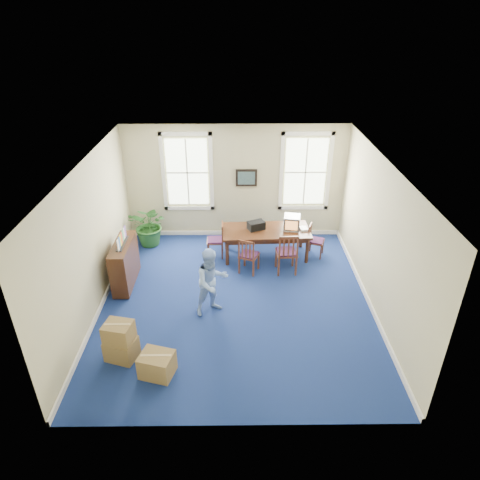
{
  "coord_description": "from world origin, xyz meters",
  "views": [
    {
      "loc": [
        0.02,
        -7.79,
        5.85
      ],
      "look_at": [
        0.1,
        0.6,
        1.25
      ],
      "focal_mm": 32.0,
      "sensor_mm": 36.0,
      "label": 1
    }
  ],
  "objects_px": {
    "conference_table": "(266,243)",
    "chair_near_left": "(249,254)",
    "crt_tv": "(292,222)",
    "cardboard_boxes": "(133,336)",
    "potted_plant": "(150,225)",
    "credenza": "(125,264)",
    "man": "(212,282)"
  },
  "relations": [
    {
      "from": "chair_near_left",
      "to": "credenza",
      "type": "height_order",
      "value": "credenza"
    },
    {
      "from": "conference_table",
      "to": "crt_tv",
      "type": "xyz_separation_m",
      "value": [
        0.66,
        0.05,
        0.57
      ]
    },
    {
      "from": "man",
      "to": "cardboard_boxes",
      "type": "bearing_deg",
      "value": -167.8
    },
    {
      "from": "conference_table",
      "to": "chair_near_left",
      "type": "bearing_deg",
      "value": -123.48
    },
    {
      "from": "man",
      "to": "potted_plant",
      "type": "height_order",
      "value": "man"
    },
    {
      "from": "potted_plant",
      "to": "cardboard_boxes",
      "type": "xyz_separation_m",
      "value": [
        0.39,
        -4.28,
        -0.17
      ]
    },
    {
      "from": "man",
      "to": "cardboard_boxes",
      "type": "relative_size",
      "value": 1.04
    },
    {
      "from": "credenza",
      "to": "cardboard_boxes",
      "type": "relative_size",
      "value": 0.92
    },
    {
      "from": "chair_near_left",
      "to": "man",
      "type": "bearing_deg",
      "value": 84.85
    },
    {
      "from": "crt_tv",
      "to": "man",
      "type": "xyz_separation_m",
      "value": [
        -1.95,
        -2.41,
        -0.19
      ]
    },
    {
      "from": "potted_plant",
      "to": "crt_tv",
      "type": "bearing_deg",
      "value": -8.82
    },
    {
      "from": "crt_tv",
      "to": "credenza",
      "type": "xyz_separation_m",
      "value": [
        -4.06,
        -1.32,
        -0.42
      ]
    },
    {
      "from": "conference_table",
      "to": "credenza",
      "type": "relative_size",
      "value": 1.66
    },
    {
      "from": "crt_tv",
      "to": "credenza",
      "type": "relative_size",
      "value": 0.33
    },
    {
      "from": "man",
      "to": "potted_plant",
      "type": "relative_size",
      "value": 1.29
    },
    {
      "from": "conference_table",
      "to": "potted_plant",
      "type": "relative_size",
      "value": 1.9
    },
    {
      "from": "credenza",
      "to": "cardboard_boxes",
      "type": "height_order",
      "value": "credenza"
    },
    {
      "from": "crt_tv",
      "to": "chair_near_left",
      "type": "distance_m",
      "value": 1.47
    },
    {
      "from": "potted_plant",
      "to": "cardboard_boxes",
      "type": "bearing_deg",
      "value": -84.76
    },
    {
      "from": "conference_table",
      "to": "cardboard_boxes",
      "type": "height_order",
      "value": "cardboard_boxes"
    },
    {
      "from": "cardboard_boxes",
      "to": "potted_plant",
      "type": "bearing_deg",
      "value": 95.24
    },
    {
      "from": "crt_tv",
      "to": "man",
      "type": "relative_size",
      "value": 0.29
    },
    {
      "from": "conference_table",
      "to": "crt_tv",
      "type": "height_order",
      "value": "crt_tv"
    },
    {
      "from": "conference_table",
      "to": "crt_tv",
      "type": "distance_m",
      "value": 0.88
    },
    {
      "from": "credenza",
      "to": "potted_plant",
      "type": "xyz_separation_m",
      "value": [
        0.28,
        1.91,
        0.06
      ]
    },
    {
      "from": "man",
      "to": "cardboard_boxes",
      "type": "xyz_separation_m",
      "value": [
        -1.44,
        -1.28,
        -0.35
      ]
    },
    {
      "from": "chair_near_left",
      "to": "cardboard_boxes",
      "type": "height_order",
      "value": "chair_near_left"
    },
    {
      "from": "man",
      "to": "cardboard_boxes",
      "type": "height_order",
      "value": "man"
    },
    {
      "from": "chair_near_left",
      "to": "potted_plant",
      "type": "bearing_deg",
      "value": -5.44
    },
    {
      "from": "man",
      "to": "credenza",
      "type": "relative_size",
      "value": 1.13
    },
    {
      "from": "crt_tv",
      "to": "cardboard_boxes",
      "type": "xyz_separation_m",
      "value": [
        -3.39,
        -3.69,
        -0.53
      ]
    },
    {
      "from": "chair_near_left",
      "to": "credenza",
      "type": "distance_m",
      "value": 2.98
    }
  ]
}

